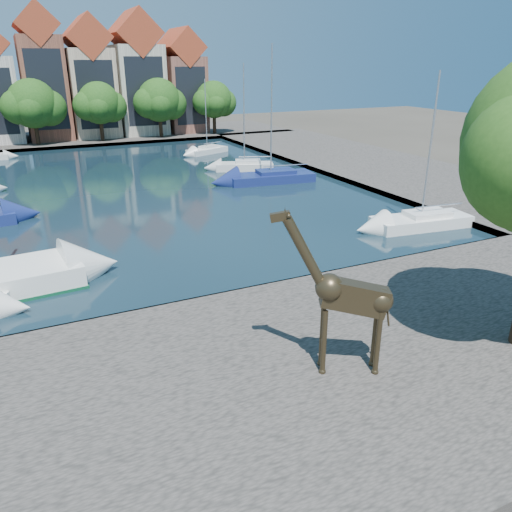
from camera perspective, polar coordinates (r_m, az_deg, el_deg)
The scene contains 18 objects.
ground at distance 23.79m, azimuth -1.45°, elevation -4.72°, with size 160.00×160.00×0.00m, color #38332B.
water_basin at distance 45.59m, azimuth -13.99°, elevation 7.57°, with size 38.00×50.00×0.08m, color black.
near_quay at distance 18.35m, azimuth 7.73°, elevation -12.71°, with size 50.00×14.00×0.50m, color #534D48.
far_quay at distance 76.71m, azimuth -19.25°, elevation 12.63°, with size 60.00×16.00×0.50m, color #534D48.
right_quay at distance 55.96m, azimuth 12.22°, elevation 10.43°, with size 14.00×52.00×0.50m, color #534D48.
townhouse_center at distance 75.69m, azimuth -23.17°, elevation 18.24°, with size 5.44×9.18×16.93m.
townhouse_east_inner at distance 76.32m, azimuth -18.41°, elevation 18.36°, with size 5.94×9.18×15.79m.
townhouse_east_mid at distance 77.48m, azimuth -13.43°, elevation 19.15°, with size 6.43×9.18×16.65m.
townhouse_east_end at distance 79.20m, azimuth -8.54°, elevation 18.79°, with size 5.44×9.18×14.43m.
far_tree_mid_west at distance 70.27m, azimuth -24.08°, elevation 15.45°, with size 7.80×6.00×8.00m.
far_tree_mid_east at distance 71.05m, azimuth -17.42°, elevation 16.20°, with size 7.02×5.40×7.52m.
far_tree_east at distance 72.68m, azimuth -10.94°, elevation 16.94°, with size 7.54×5.80×7.84m.
far_tree_far_east at distance 75.15m, azimuth -4.78°, elevation 17.25°, with size 6.76×5.20×7.36m.
giraffe_statue at distance 16.64m, azimuth 10.16°, elevation -4.53°, with size 3.75×2.12×5.70m.
sailboat_right_a at distance 35.08m, azimuth 18.38°, elevation 4.04°, with size 6.93×3.16×9.88m.
sailboat_right_b at distance 46.22m, azimuth 1.70°, elevation 9.18°, with size 8.11×3.72×11.76m.
sailboat_right_c at distance 51.43m, azimuth -1.34°, elevation 10.42°, with size 6.07×3.96×10.21m.
sailboat_right_d at distance 61.40m, azimuth -5.61°, elevation 12.05°, with size 5.55×3.72×8.45m.
Camera 1 is at (-8.64, -19.53, 10.49)m, focal length 35.00 mm.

